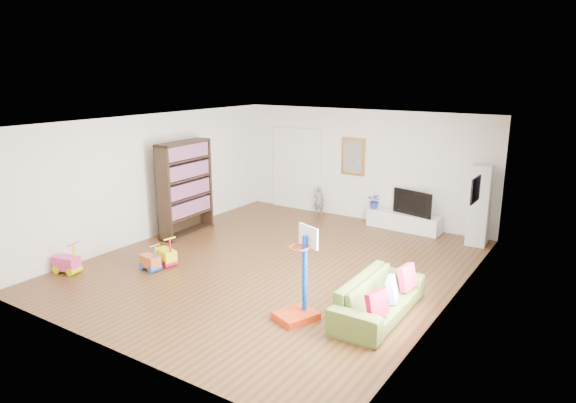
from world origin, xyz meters
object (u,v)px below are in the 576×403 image
Objects in this scene: bookshelf at (185,188)px; sofa at (379,297)px; media_console at (404,221)px; basketball_hoop at (296,274)px.

bookshelf reaches higher than sofa.
media_console is 5.17m from basketball_hoop.
basketball_hoop is (-0.98, -0.79, 0.42)m from sofa.
sofa is at bearing -71.02° from media_console.
bookshelf reaches higher than basketball_hoop.
sofa reaches higher than media_console.
bookshelf is 1.48× the size of basketball_hoop.
basketball_hoop reaches higher than media_console.
basketball_hoop is (0.28, -5.14, 0.51)m from media_console.
sofa is at bearing 59.85° from basketball_hoop.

